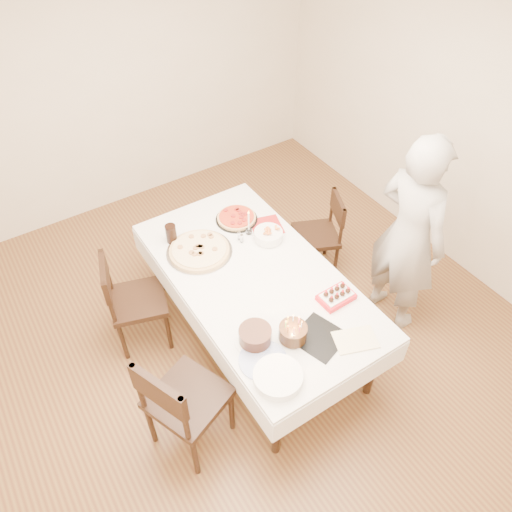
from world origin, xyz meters
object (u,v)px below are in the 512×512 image
cola_glass (171,234)px  chair_left_dessert (188,398)px  taper_candle (249,222)px  birthday_cake (293,329)px  dining_table (256,307)px  strawberry_box (336,296)px  chair_left_savory (139,301)px  pizza_white (199,250)px  chair_right_savory (316,235)px  layer_cake (255,336)px  pasta_bowl (268,235)px  pizza_pepperoni (237,218)px  person (409,236)px

cola_glass → chair_left_dessert: bearing=-112.8°
taper_candle → birthday_cake: 1.13m
dining_table → strawberry_box: bearing=-54.4°
chair_left_savory → pizza_white: 0.64m
chair_right_savory → chair_left_dessert: 2.02m
dining_table → layer_cake: (-0.33, -0.50, 0.43)m
pasta_bowl → birthday_cake: 1.02m
pizza_pepperoni → taper_candle: taper_candle is taller
chair_left_savory → person: 2.22m
chair_left_savory → cola_glass: bearing=-138.7°
pizza_white → layer_cake: 0.98m
layer_cake → strawberry_box: layer_cake is taller
chair_right_savory → person: (0.24, -0.81, 0.49)m
pizza_white → cola_glass: size_ratio=3.25×
pizza_pepperoni → pasta_bowl: size_ratio=1.54×
person → chair_left_savory: bearing=62.4°
dining_table → chair_left_savory: (-0.80, 0.52, 0.09)m
pasta_bowl → cola_glass: 0.80m
taper_candle → birthday_cake: taper_candle is taller
pizza_white → cola_glass: (-0.13, 0.24, 0.06)m
pizza_pepperoni → birthday_cake: (-0.33, -1.28, 0.08)m
birthday_cake → pasta_bowl: bearing=65.4°
person → pizza_pepperoni: person is taller
person → taper_candle: 1.28m
chair_left_savory → chair_right_savory: bearing=-167.0°
person → chair_left_dessert: bearing=90.3°
person → layer_cake: (-1.50, -0.09, -0.10)m
taper_candle → strawberry_box: (0.15, -0.96, -0.09)m
chair_left_dessert → birthday_cake: 0.85m
chair_right_savory → pizza_white: bearing=-159.9°
layer_cake → cola_glass: bearing=91.4°
cola_glass → birthday_cake: birthday_cake is taller
cola_glass → strawberry_box: (0.73, -1.23, -0.05)m
pizza_white → cola_glass: bearing=117.3°
pasta_bowl → cola_glass: cola_glass is taller
chair_left_savory → pizza_white: chair_left_savory is taller
dining_table → strawberry_box: 0.75m
chair_left_savory → pizza_pepperoni: size_ratio=2.55×
taper_candle → birthday_cake: (-0.33, -1.08, -0.02)m
pizza_white → taper_candle: bearing=-2.7°
chair_left_dessert → chair_right_savory: bearing=-175.5°
cola_glass → layer_cake: size_ratio=0.57×
person → cola_glass: 1.90m
dining_table → chair_left_savory: bearing=147.1°
chair_left_savory → birthday_cake: size_ratio=4.77×
pasta_bowl → birthday_cake: birthday_cake is taller
chair_left_savory → pizza_pepperoni: (1.03, 0.14, 0.31)m
cola_glass → pizza_white: bearing=-62.7°
pizza_white → pizza_pepperoni: same height
chair_right_savory → person: bearing=-49.9°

